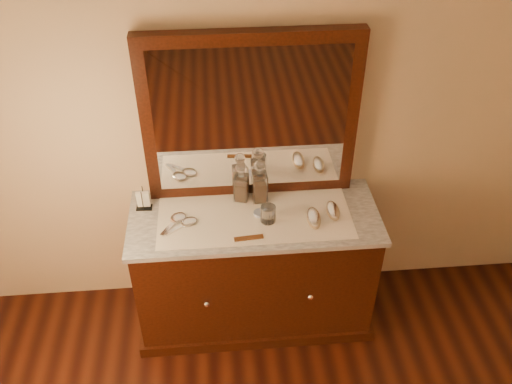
% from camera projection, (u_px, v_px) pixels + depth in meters
% --- Properties ---
extents(dresser_cabinet, '(1.40, 0.55, 0.82)m').
position_uv_depth(dresser_cabinet, '(255.00, 269.00, 3.39)').
color(dresser_cabinet, black).
rests_on(dresser_cabinet, floor).
extents(dresser_plinth, '(1.46, 0.59, 0.08)m').
position_uv_depth(dresser_plinth, '(255.00, 308.00, 3.62)').
color(dresser_plinth, black).
rests_on(dresser_plinth, floor).
extents(knob_left, '(0.04, 0.04, 0.04)m').
position_uv_depth(knob_left, '(207.00, 304.00, 3.12)').
color(knob_left, silver).
rests_on(knob_left, dresser_cabinet).
extents(knob_right, '(0.04, 0.04, 0.04)m').
position_uv_depth(knob_right, '(310.00, 297.00, 3.16)').
color(knob_right, silver).
rests_on(knob_right, dresser_cabinet).
extents(marble_top, '(1.44, 0.59, 0.03)m').
position_uv_depth(marble_top, '(254.00, 218.00, 3.13)').
color(marble_top, silver).
rests_on(marble_top, dresser_cabinet).
extents(mirror_frame, '(1.20, 0.08, 1.00)m').
position_uv_depth(mirror_frame, '(251.00, 118.00, 3.00)').
color(mirror_frame, black).
rests_on(mirror_frame, marble_top).
extents(mirror_glass, '(1.06, 0.01, 0.86)m').
position_uv_depth(mirror_glass, '(251.00, 121.00, 2.98)').
color(mirror_glass, white).
rests_on(mirror_glass, marble_top).
extents(lace_runner, '(1.10, 0.45, 0.00)m').
position_uv_depth(lace_runner, '(255.00, 218.00, 3.10)').
color(lace_runner, white).
rests_on(lace_runner, marble_top).
extents(pin_dish, '(0.09, 0.09, 0.01)m').
position_uv_depth(pin_dish, '(260.00, 213.00, 3.12)').
color(pin_dish, white).
rests_on(pin_dish, lace_runner).
extents(comb, '(0.16, 0.04, 0.01)m').
position_uv_depth(comb, '(249.00, 238.00, 2.96)').
color(comb, brown).
rests_on(comb, lace_runner).
extents(napkin_rack, '(0.09, 0.06, 0.14)m').
position_uv_depth(napkin_rack, '(143.00, 201.00, 3.14)').
color(napkin_rack, black).
rests_on(napkin_rack, marble_top).
extents(decanter_left, '(0.10, 0.10, 0.26)m').
position_uv_depth(decanter_left, '(241.00, 185.00, 3.17)').
color(decanter_left, '#924B15').
rests_on(decanter_left, lace_runner).
extents(decanter_right, '(0.09, 0.09, 0.28)m').
position_uv_depth(decanter_right, '(260.00, 185.00, 3.16)').
color(decanter_right, '#924B15').
rests_on(decanter_right, lace_runner).
extents(brush_near, '(0.08, 0.17, 0.05)m').
position_uv_depth(brush_near, '(314.00, 218.00, 3.06)').
color(brush_near, tan).
rests_on(brush_near, lace_runner).
extents(brush_far, '(0.07, 0.16, 0.04)m').
position_uv_depth(brush_far, '(333.00, 211.00, 3.11)').
color(brush_far, tan).
rests_on(brush_far, lace_runner).
extents(hand_mirror_outer, '(0.16, 0.21, 0.02)m').
position_uv_depth(hand_mirror_outer, '(176.00, 220.00, 3.07)').
color(hand_mirror_outer, silver).
rests_on(hand_mirror_outer, lace_runner).
extents(hand_mirror_inner, '(0.20, 0.16, 0.02)m').
position_uv_depth(hand_mirror_inner, '(186.00, 223.00, 3.05)').
color(hand_mirror_inner, silver).
rests_on(hand_mirror_inner, lace_runner).
extents(tumblers, '(0.09, 0.09, 0.10)m').
position_uv_depth(tumblers, '(268.00, 214.00, 3.05)').
color(tumblers, white).
rests_on(tumblers, lace_runner).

